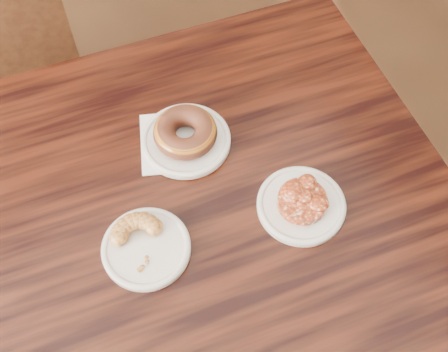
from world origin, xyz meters
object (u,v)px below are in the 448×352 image
chair_far (1,71)px  glazed_donut (185,132)px  cafe_table (215,280)px  apple_fritter (302,200)px  cruller_fragment (145,243)px

chair_far → glazed_donut: (0.28, -0.68, 0.34)m
chair_far → glazed_donut: 0.81m
glazed_donut → cafe_table: bearing=-98.8°
cafe_table → apple_fritter: 0.44m
glazed_donut → cruller_fragment: 0.24m
glazed_donut → cruller_fragment: bearing=-134.0°
glazed_donut → apple_fritter: size_ratio=0.97×
apple_fritter → cruller_fragment: (-0.29, 0.06, 0.00)m
chair_far → cruller_fragment: bearing=101.9°
cafe_table → glazed_donut: 0.44m
cafe_table → cruller_fragment: (-0.14, -0.02, 0.40)m
glazed_donut → cruller_fragment: glazed_donut is taller
chair_far → cruller_fragment: chair_far is taller
cafe_table → glazed_donut: (0.02, 0.16, 0.41)m
chair_far → cafe_table: bearing=111.4°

